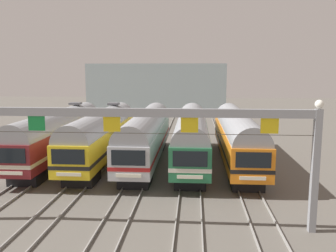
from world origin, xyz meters
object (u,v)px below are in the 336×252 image
object	(u,v)px
commuter_train_maroon	(59,133)
catenary_gantry	(112,131)
commuter_train_orange	(237,135)
commuter_train_stainless	(146,134)
commuter_train_green	(191,135)
commuter_train_yellow	(102,134)

from	to	relation	value
commuter_train_maroon	catenary_gantry	distance (m)	15.98
commuter_train_orange	commuter_train_stainless	bearing A→B (deg)	180.00
commuter_train_green	catenary_gantry	xyz separation A→B (m)	(-4.08, -13.49, 2.56)
commuter_train_yellow	commuter_train_orange	size ratio (longest dim) A/B	1.00
commuter_train_stainless	commuter_train_green	size ratio (longest dim) A/B	1.00
commuter_train_yellow	commuter_train_green	distance (m)	8.16
commuter_train_maroon	commuter_train_green	distance (m)	12.24
commuter_train_stainless	catenary_gantry	distance (m)	13.74
catenary_gantry	commuter_train_stainless	bearing A→B (deg)	90.00
catenary_gantry	commuter_train_yellow	bearing A→B (deg)	106.82
commuter_train_stainless	commuter_train_orange	xyz separation A→B (m)	(8.16, 0.00, 0.00)
commuter_train_green	catenary_gantry	distance (m)	14.33
commuter_train_maroon	commuter_train_yellow	bearing A→B (deg)	0.00
commuter_train_stainless	commuter_train_orange	bearing A→B (deg)	0.00
commuter_train_orange	commuter_train_green	bearing A→B (deg)	180.00
commuter_train_yellow	catenary_gantry	bearing A→B (deg)	-73.18
commuter_train_maroon	commuter_train_stainless	bearing A→B (deg)	-0.03
commuter_train_maroon	commuter_train_green	world-z (taller)	commuter_train_maroon
commuter_train_maroon	commuter_train_yellow	size ratio (longest dim) A/B	1.00
commuter_train_yellow	commuter_train_green	bearing A→B (deg)	-0.03
commuter_train_stainless	catenary_gantry	world-z (taller)	catenary_gantry
commuter_train_green	catenary_gantry	bearing A→B (deg)	-106.83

